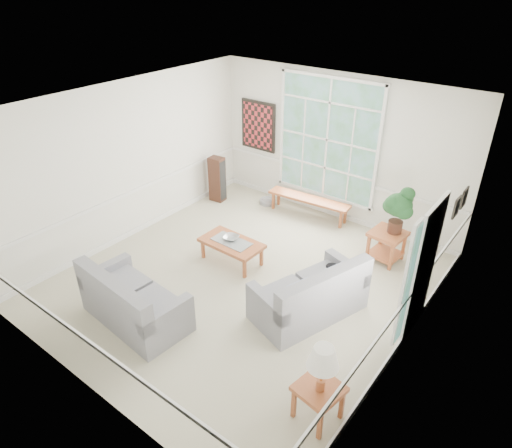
{
  "coord_description": "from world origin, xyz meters",
  "views": [
    {
      "loc": [
        4.01,
        -4.91,
        4.74
      ],
      "look_at": [
        0.1,
        0.2,
        1.05
      ],
      "focal_mm": 32.0,
      "sensor_mm": 36.0,
      "label": 1
    }
  ],
  "objects_px": {
    "loveseat_right": "(309,288)",
    "end_table": "(386,246)",
    "side_table": "(318,402)",
    "coffee_table": "(232,252)",
    "loveseat_front": "(134,295)"
  },
  "relations": [
    {
      "from": "loveseat_right",
      "to": "side_table",
      "type": "relative_size",
      "value": 3.37
    },
    {
      "from": "loveseat_front",
      "to": "end_table",
      "type": "distance_m",
      "value": 4.47
    },
    {
      "from": "loveseat_right",
      "to": "end_table",
      "type": "bearing_deg",
      "value": 98.73
    },
    {
      "from": "loveseat_right",
      "to": "loveseat_front",
      "type": "xyz_separation_m",
      "value": [
        -1.98,
        -1.71,
        -0.01
      ]
    },
    {
      "from": "coffee_table",
      "to": "side_table",
      "type": "relative_size",
      "value": 2.23
    },
    {
      "from": "loveseat_front",
      "to": "coffee_table",
      "type": "bearing_deg",
      "value": 90.77
    },
    {
      "from": "loveseat_front",
      "to": "end_table",
      "type": "bearing_deg",
      "value": 63.3
    },
    {
      "from": "coffee_table",
      "to": "end_table",
      "type": "relative_size",
      "value": 1.96
    },
    {
      "from": "side_table",
      "to": "loveseat_front",
      "type": "bearing_deg",
      "value": -176.96
    },
    {
      "from": "loveseat_right",
      "to": "side_table",
      "type": "xyz_separation_m",
      "value": [
        1.09,
        -1.55,
        -0.21
      ]
    },
    {
      "from": "loveseat_right",
      "to": "side_table",
      "type": "bearing_deg",
      "value": -36.63
    },
    {
      "from": "coffee_table",
      "to": "side_table",
      "type": "height_order",
      "value": "side_table"
    },
    {
      "from": "coffee_table",
      "to": "side_table",
      "type": "xyz_separation_m",
      "value": [
        2.93,
        -1.9,
        0.04
      ]
    },
    {
      "from": "loveseat_front",
      "to": "coffee_table",
      "type": "height_order",
      "value": "loveseat_front"
    },
    {
      "from": "loveseat_right",
      "to": "end_table",
      "type": "xyz_separation_m",
      "value": [
        0.35,
        2.1,
        -0.17
      ]
    }
  ]
}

